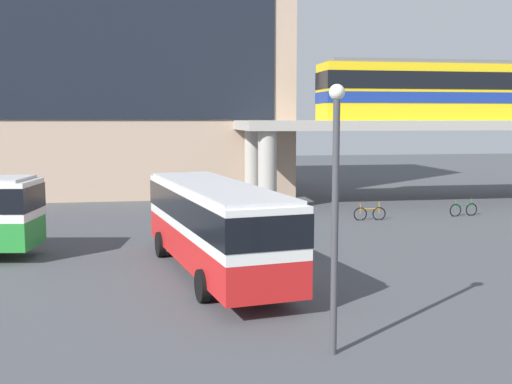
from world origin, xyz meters
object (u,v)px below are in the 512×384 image
object	(u,v)px
station_building	(70,56)
bicycle_orange	(370,214)
train	(461,90)
bus_main	(214,219)
pedestrian_waiting_near_stop	(181,207)
bicycle_green	(463,210)

from	to	relation	value
station_building	bicycle_orange	xyz separation A→B (m)	(17.32, -16.13, -9.68)
train	bus_main	size ratio (longest dim) A/B	1.68
bicycle_orange	pedestrian_waiting_near_stop	xyz separation A→B (m)	(-10.13, 0.69, 0.51)
bus_main	pedestrian_waiting_near_stop	size ratio (longest dim) A/B	6.15
bus_main	station_building	bearing A→B (deg)	106.32
train	pedestrian_waiting_near_stop	xyz separation A→B (m)	(-18.72, -6.11, -6.46)
station_building	bicycle_green	world-z (taller)	station_building
train	bus_main	distance (m)	25.62
train	bus_main	xyz separation A→B (m)	(-18.11, -17.31, -5.35)
bus_main	bicycle_orange	bearing A→B (deg)	47.85
bicycle_green	bicycle_orange	world-z (taller)	same
train	bicycle_orange	size ratio (longest dim) A/B	10.62
bicycle_orange	bus_main	bearing A→B (deg)	-132.15
station_building	pedestrian_waiting_near_stop	size ratio (longest dim) A/B	16.96
bicycle_green	bicycle_orange	size ratio (longest dim) A/B	1.00
pedestrian_waiting_near_stop	bicycle_green	bearing A→B (deg)	-0.57
bicycle_green	pedestrian_waiting_near_stop	world-z (taller)	pedestrian_waiting_near_stop
pedestrian_waiting_near_stop	bus_main	bearing A→B (deg)	-86.84
bicycle_orange	bicycle_green	bearing A→B (deg)	5.28
station_building	bicycle_orange	bearing A→B (deg)	-42.96
station_building	train	xyz separation A→B (m)	(25.91, -9.32, -2.70)
station_building	bus_main	world-z (taller)	station_building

